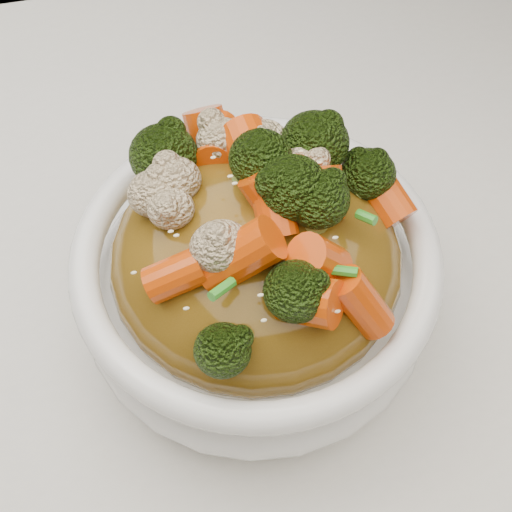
{
  "coord_description": "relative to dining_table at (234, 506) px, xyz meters",
  "views": [
    {
      "loc": [
        -0.02,
        -0.2,
        1.16
      ],
      "look_at": [
        0.03,
        0.02,
        0.82
      ],
      "focal_mm": 50.0,
      "sensor_mm": 36.0,
      "label": 1
    }
  ],
  "objects": [
    {
      "name": "sesame_seeds",
      "position": [
        0.03,
        0.02,
        0.51
      ],
      "size": [
        0.19,
        0.19,
        0.01
      ],
      "primitive_type": null,
      "rotation": [
        0.0,
        0.0,
        -0.34
      ],
      "color": "beige",
      "rests_on": "sauce_base"
    },
    {
      "name": "dining_table",
      "position": [
        0.0,
        0.0,
        0.0
      ],
      "size": [
        1.2,
        0.8,
        0.75
      ],
      "primitive_type": "cube",
      "color": "#55311D",
      "rests_on": "floor"
    },
    {
      "name": "broccoli",
      "position": [
        0.03,
        0.02,
        0.51
      ],
      "size": [
        0.22,
        0.22,
        0.04
      ],
      "primitive_type": null,
      "rotation": [
        0.0,
        0.0,
        -0.34
      ],
      "color": "black",
      "rests_on": "sauce_base"
    },
    {
      "name": "scallions",
      "position": [
        0.03,
        0.02,
        0.51
      ],
      "size": [
        0.16,
        0.16,
        0.02
      ],
      "primitive_type": null,
      "rotation": [
        0.0,
        0.0,
        -0.34
      ],
      "color": "#2F8D20",
      "rests_on": "sauce_base"
    },
    {
      "name": "bowl",
      "position": [
        0.03,
        0.02,
        0.42
      ],
      "size": [
        0.27,
        0.27,
        0.08
      ],
      "primitive_type": null,
      "rotation": [
        0.0,
        0.0,
        -0.34
      ],
      "color": "white",
      "rests_on": "tablecloth"
    },
    {
      "name": "tablecloth",
      "position": [
        0.0,
        0.0,
        0.35
      ],
      "size": [
        1.2,
        0.8,
        0.04
      ],
      "primitive_type": "cube",
      "color": "silver",
      "rests_on": "dining_table"
    },
    {
      "name": "sauce_base",
      "position": [
        0.03,
        0.02,
        0.45
      ],
      "size": [
        0.22,
        0.22,
        0.09
      ],
      "primitive_type": "ellipsoid",
      "rotation": [
        0.0,
        0.0,
        -0.34
      ],
      "color": "brown",
      "rests_on": "bowl"
    },
    {
      "name": "cauliflower",
      "position": [
        0.03,
        0.02,
        0.5
      ],
      "size": [
        0.22,
        0.22,
        0.04
      ],
      "primitive_type": null,
      "rotation": [
        0.0,
        0.0,
        -0.34
      ],
      "color": "beige",
      "rests_on": "sauce_base"
    },
    {
      "name": "carrots",
      "position": [
        0.03,
        0.02,
        0.51
      ],
      "size": [
        0.22,
        0.22,
        0.05
      ],
      "primitive_type": null,
      "rotation": [
        0.0,
        0.0,
        -0.34
      ],
      "color": "#D04306",
      "rests_on": "sauce_base"
    }
  ]
}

